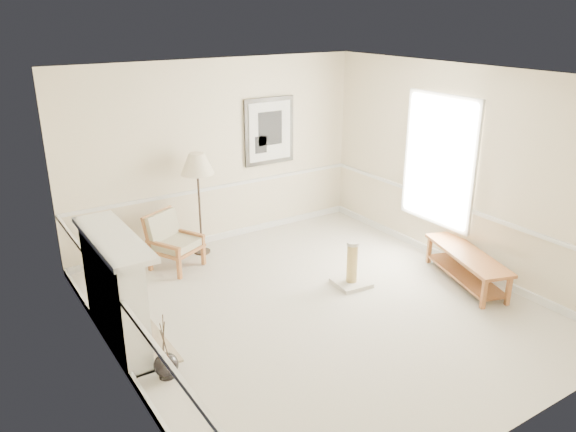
% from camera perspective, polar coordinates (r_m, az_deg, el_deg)
% --- Properties ---
extents(ground, '(5.50, 5.50, 0.00)m').
position_cam_1_polar(ground, '(7.27, 3.03, -9.30)').
color(ground, silver).
rests_on(ground, ground).
extents(room, '(5.04, 5.54, 2.92)m').
position_cam_1_polar(room, '(6.69, 3.90, 5.34)').
color(room, beige).
rests_on(room, ground).
extents(fireplace, '(0.64, 1.64, 1.31)m').
position_cam_1_polar(fireplace, '(6.56, -17.10, -7.40)').
color(fireplace, white).
rests_on(fireplace, ground).
extents(floor_vase, '(0.26, 0.26, 0.75)m').
position_cam_1_polar(floor_vase, '(6.11, -12.28, -14.63)').
color(floor_vase, black).
rests_on(floor_vase, ground).
extents(armchair, '(0.85, 0.87, 0.82)m').
position_cam_1_polar(armchair, '(8.36, -11.84, -2.24)').
color(armchair, '#A15B34').
rests_on(armchair, ground).
extents(floor_lamp, '(0.66, 0.66, 1.59)m').
position_cam_1_polar(floor_lamp, '(8.45, -9.21, 4.99)').
color(floor_lamp, black).
rests_on(floor_lamp, ground).
extents(bench, '(0.93, 1.63, 0.45)m').
position_cam_1_polar(bench, '(8.15, 17.68, -4.54)').
color(bench, '#A15B34').
rests_on(bench, ground).
extents(scratching_post, '(0.49, 0.49, 0.64)m').
position_cam_1_polar(scratching_post, '(7.78, 6.49, -5.63)').
color(scratching_post, silver).
rests_on(scratching_post, ground).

